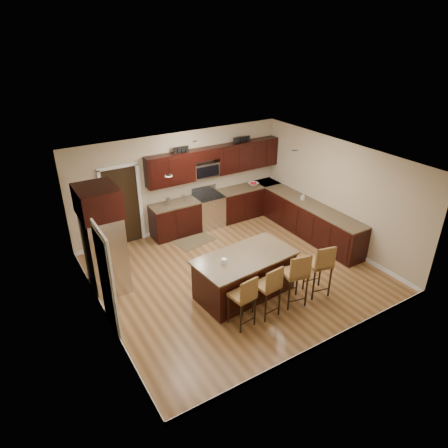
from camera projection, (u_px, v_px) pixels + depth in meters
floor at (236, 274)px, 9.21m from camera, size 6.00×6.00×0.00m
ceiling at (237, 161)px, 7.98m from camera, size 6.00×6.00×0.00m
wall_back at (181, 182)px, 10.69m from camera, size 6.00×0.00×6.00m
wall_left at (97, 260)px, 7.20m from camera, size 0.00×5.50×5.50m
wall_right at (337, 193)px, 9.99m from camera, size 0.00×5.50×5.50m
base_cabinets at (265, 214)px, 10.98m from camera, size 4.02×3.96×0.92m
upper_cabinets at (217, 160)px, 10.82m from camera, size 4.00×0.33×0.80m
range at (209, 210)px, 11.17m from camera, size 0.76×0.64×1.11m
microwave at (205, 170)px, 10.77m from camera, size 0.76×0.31×0.40m
doorway at (122, 207)px, 10.05m from camera, size 0.85×0.03×2.06m
pantry_door at (106, 283)px, 7.13m from camera, size 0.03×0.80×2.04m
letter_decor at (212, 144)px, 10.55m from camera, size 2.20×0.03×0.15m
island at (244, 276)px, 8.36m from camera, size 2.18×1.27×0.92m
stool_left at (244, 296)px, 7.33m from camera, size 0.46×0.46×1.11m
stool_mid at (270, 286)px, 7.59m from camera, size 0.46×0.46×1.13m
stool_right at (296, 274)px, 7.87m from camera, size 0.54×0.54×1.21m
refrigerator at (103, 239)px, 8.20m from camera, size 0.79×0.94×2.35m
floor_mat at (194, 240)px, 10.60m from camera, size 1.11×0.83×0.01m
fruit_bowl at (253, 184)px, 11.66m from camera, size 0.37×0.37×0.07m
soap_bottle at (303, 197)px, 10.68m from camera, size 0.08×0.08×0.17m
canister_tall at (168, 202)px, 10.37m from camera, size 0.12×0.12×0.19m
canister_short at (184, 198)px, 10.58m from camera, size 0.11×0.11×0.17m
island_jar at (224, 261)px, 7.88m from camera, size 0.10×0.10×0.10m
stool_extra at (321, 264)px, 8.18m from camera, size 0.54×0.54×1.21m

